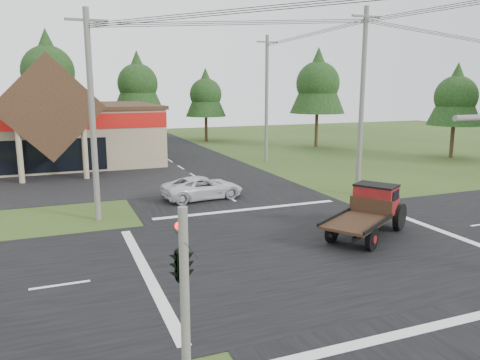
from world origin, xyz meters
TOP-DOWN VIEW (x-y plane):
  - ground at (0.00, 0.00)m, footprint 120.00×120.00m
  - road_ns at (0.00, 0.00)m, footprint 12.00×120.00m
  - road_ew at (0.00, 0.00)m, footprint 120.00×12.00m
  - traffic_signal_corner at (-7.50, -7.32)m, footprint 0.53×2.48m
  - utility_pole_nw at (-8.00, 8.00)m, footprint 2.00×0.30m
  - utility_pole_ne at (8.00, 8.00)m, footprint 2.00×0.30m
  - utility_pole_n at (8.00, 22.00)m, footprint 2.00×0.30m
  - tree_row_c at (-10.00, 41.00)m, footprint 7.28×7.28m
  - tree_row_d at (0.00, 42.00)m, footprint 6.16×6.16m
  - tree_row_e at (8.00, 40.00)m, footprint 5.04×5.04m
  - tree_side_ne at (18.00, 30.00)m, footprint 6.16×6.16m
  - tree_side_e_near at (26.00, 18.00)m, footprint 5.04×5.04m
  - antique_flatbed_truck at (3.14, 0.59)m, footprint 5.83×4.74m
  - white_pickup at (-1.58, 10.51)m, footprint 5.21×2.82m

SIDE VIEW (x-z plane):
  - ground at x=0.00m, z-range 0.00..0.00m
  - road_ns at x=0.00m, z-range 0.00..0.02m
  - road_ew at x=0.00m, z-range 0.00..0.02m
  - white_pickup at x=-1.58m, z-range 0.00..1.39m
  - antique_flatbed_truck at x=3.14m, z-range 0.00..2.32m
  - traffic_signal_corner at x=-7.50m, z-range 1.32..5.72m
  - utility_pole_nw at x=-8.00m, z-range 0.14..10.64m
  - utility_pole_n at x=8.00m, z-range 0.14..11.34m
  - utility_pole_ne at x=8.00m, z-range 0.14..11.64m
  - tree_row_e at x=8.00m, z-range 1.49..10.58m
  - tree_side_e_near at x=26.00m, z-range 1.49..10.58m
  - tree_row_d at x=0.00m, z-range 1.82..12.93m
  - tree_side_ne at x=18.00m, z-range 1.82..12.93m
  - tree_row_c at x=-10.00m, z-range 2.16..15.29m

